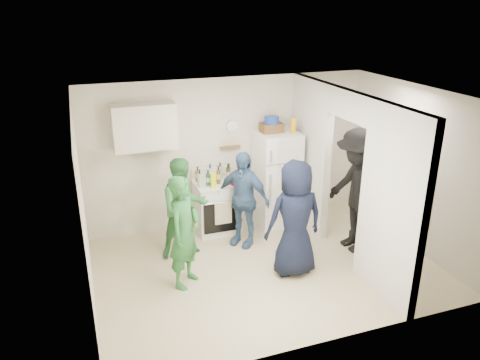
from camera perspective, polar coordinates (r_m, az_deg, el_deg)
name	(u,v)px	position (r m, az deg, el deg)	size (l,w,h in m)	color
floor	(266,267)	(6.94, 3.18, -10.55)	(4.80, 4.80, 0.00)	#BFB187
wall_back	(229,152)	(7.88, -1.33, 3.44)	(4.80, 4.80, 0.00)	silver
wall_front	(330,245)	(5.01, 10.94, -7.83)	(4.80, 4.80, 0.00)	silver
wall_left	(84,212)	(5.95, -18.53, -3.76)	(3.40, 3.40, 0.00)	silver
wall_right	(414,168)	(7.58, 20.41, 1.36)	(3.40, 3.40, 0.00)	silver
ceiling	(270,96)	(6.02, 3.67, 10.15)	(4.80, 4.80, 0.00)	white
partition_pier_back	(310,155)	(7.80, 8.48, 3.02)	(0.12, 1.20, 2.50)	silver
partition_pier_front	(392,207)	(6.07, 18.01, -3.16)	(0.12, 1.20, 2.50)	silver
partition_header	(351,105)	(6.61, 13.37, 8.85)	(0.12, 1.00, 0.40)	silver
stove	(217,207)	(7.79, -2.79, -3.25)	(0.73, 0.60, 0.86)	white
upper_cabinet	(144,127)	(7.25, -11.57, 6.37)	(0.95, 0.34, 0.70)	silver
fridge	(277,178)	(7.95, 4.50, 0.18)	(0.67, 0.65, 1.62)	white
wicker_basket	(271,128)	(7.69, 3.85, 6.39)	(0.35, 0.25, 0.15)	brown
blue_bowl	(272,120)	(7.66, 3.87, 7.33)	(0.24, 0.24, 0.11)	#153696
yellow_cup_stack_top	(293,125)	(7.67, 6.51, 6.66)	(0.09, 0.09, 0.25)	#F1B014
wall_clock	(232,126)	(7.75, -0.96, 6.60)	(0.22, 0.22, 0.03)	white
spice_shelf	(230,147)	(7.80, -1.22, 4.03)	(0.35, 0.08, 0.03)	olive
nook_window	(407,139)	(7.60, 19.74, 4.67)	(0.03, 0.70, 0.80)	black
nook_window_frame	(407,140)	(7.59, 19.65, 4.67)	(0.04, 0.76, 0.86)	white
nook_valance	(408,117)	(7.49, 19.83, 7.22)	(0.04, 0.82, 0.18)	white
yellow_cup_stack_stove	(213,181)	(7.35, -3.27, -0.08)	(0.09, 0.09, 0.25)	yellow
red_cup	(233,181)	(7.48, -0.81, -0.18)	(0.09, 0.09, 0.12)	red
person_green_left	(184,232)	(6.24, -6.79, -6.31)	(0.57, 0.37, 1.57)	#296835
person_green_center	(184,208)	(6.97, -6.84, -3.41)	(0.74, 0.58, 1.53)	#347842
person_denim	(243,199)	(7.23, 0.32, -2.32)	(0.90, 0.37, 1.54)	#3D5F85
person_navy	(295,219)	(6.47, 6.70, -4.73)	(0.82, 0.53, 1.67)	black
person_nook	(357,191)	(7.24, 14.06, -1.28)	(1.24, 0.71, 1.92)	black
bottle_a	(198,174)	(7.63, -5.18, 0.73)	(0.07, 0.07, 0.26)	brown
bottle_b	(208,178)	(7.45, -3.90, 0.24)	(0.07, 0.07, 0.26)	#1A502E
bottle_c	(210,172)	(7.69, -3.66, 0.98)	(0.07, 0.07, 0.27)	silver
bottle_d	(218,175)	(7.52, -2.65, 0.65)	(0.07, 0.07, 0.30)	brown
bottle_e	(220,170)	(7.77, -2.43, 1.20)	(0.08, 0.08, 0.27)	#AFBCC2
bottle_f	(228,172)	(7.63, -1.47, 0.96)	(0.07, 0.07, 0.29)	#254418
bottle_g	(229,171)	(7.76, -1.36, 1.15)	(0.08, 0.08, 0.25)	olive
bottle_h	(200,178)	(7.39, -4.92, 0.20)	(0.07, 0.07, 0.30)	#ADAFBA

